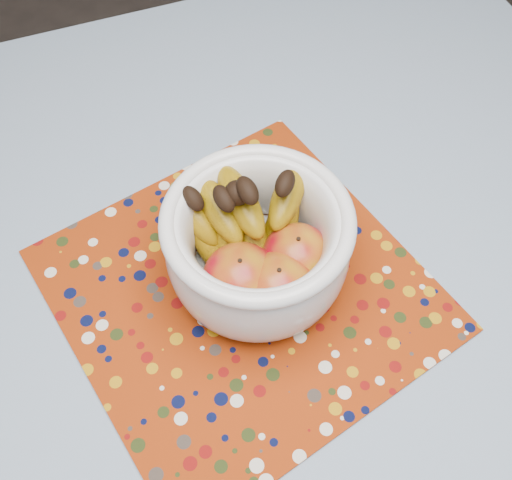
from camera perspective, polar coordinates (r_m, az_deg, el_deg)
table at (r=0.81m, az=-0.10°, el=-11.46°), size 1.20×1.20×0.75m
tablecloth at (r=0.74m, az=-0.11°, el=-9.12°), size 1.32×1.32×0.01m
placemat at (r=0.76m, az=-1.38°, el=-4.73°), size 0.51×0.51×0.00m
fruit_bowl at (r=0.70m, az=-0.16°, el=-0.15°), size 0.23×0.22×0.17m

